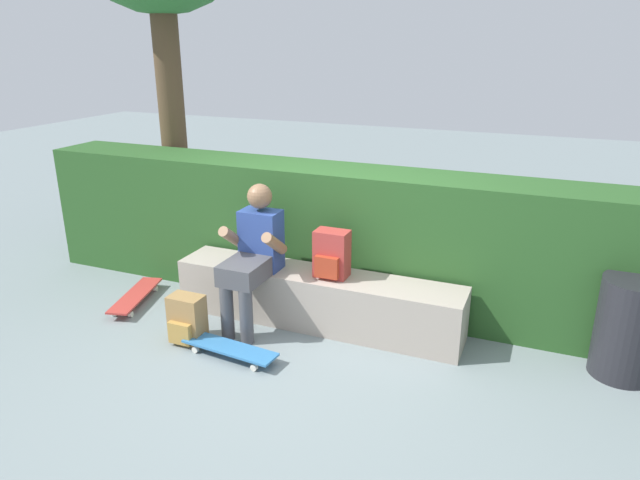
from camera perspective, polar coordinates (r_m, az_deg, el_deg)
The scene contains 9 objects.
ground_plane at distance 4.75m, azimuth -2.32°, elevation -10.46°, with size 24.00×24.00×0.00m, color gray.
bench_main at distance 4.98m, azimuth -0.31°, elevation -5.86°, with size 2.53×0.45×0.47m.
person_skater at distance 4.83m, azimuth -6.66°, elevation -1.25°, with size 0.49×0.62×1.22m.
skateboard_near_person at distance 4.61m, azimuth -8.99°, elevation -10.60°, with size 0.81×0.27×0.09m.
skateboard_beside_bench at distance 5.69m, azimuth -17.87°, elevation -5.29°, with size 0.40×0.82×0.09m.
backpack_on_bench at distance 4.75m, azimuth 1.14°, elevation -1.48°, with size 0.28×0.23×0.40m.
backpack_on_ground at distance 4.85m, azimuth -13.11°, elevation -7.73°, with size 0.28×0.23×0.40m.
hedge_row at distance 5.31m, azimuth 2.44°, elevation 0.41°, with size 6.28×0.62×1.26m.
trash_bin at distance 4.76m, azimuth 28.30°, elevation -7.73°, with size 0.45×0.45×0.76m.
Camera 1 is at (1.75, -3.72, 2.37)m, focal length 32.17 mm.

